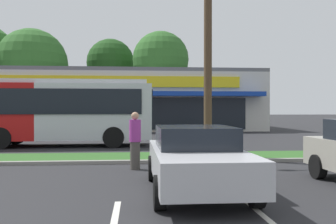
% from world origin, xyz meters
% --- Properties ---
extents(grass_median, '(56.00, 2.20, 0.12)m').
position_xyz_m(grass_median, '(0.00, 14.00, 0.06)').
color(grass_median, '#2D5B23').
rests_on(grass_median, ground_plane).
extents(curb_lip, '(56.00, 0.24, 0.12)m').
position_xyz_m(curb_lip, '(0.00, 12.78, 0.06)').
color(curb_lip, gray).
rests_on(curb_lip, ground_plane).
extents(storefront_building, '(25.68, 12.06, 5.18)m').
position_xyz_m(storefront_building, '(-1.40, 35.35, 2.59)').
color(storefront_building, beige).
rests_on(storefront_building, ground_plane).
extents(tree_mid_left, '(7.84, 7.84, 10.65)m').
position_xyz_m(tree_mid_left, '(-10.85, 42.80, 6.72)').
color(tree_mid_left, '#473323').
rests_on(tree_mid_left, ground_plane).
extents(tree_mid, '(5.82, 5.82, 10.43)m').
position_xyz_m(tree_mid, '(-2.55, 46.99, 7.49)').
color(tree_mid, '#473323').
rests_on(tree_mid, ground_plane).
extents(tree_mid_right, '(6.34, 6.34, 10.59)m').
position_xyz_m(tree_mid_right, '(3.35, 42.68, 7.40)').
color(tree_mid_right, '#473323').
rests_on(tree_mid_right, ground_plane).
extents(utility_pole, '(3.06, 2.40, 9.71)m').
position_xyz_m(utility_pole, '(3.09, 14.06, 5.20)').
color(utility_pole, '#4C3826').
rests_on(utility_pole, ground_plane).
extents(city_bus, '(12.11, 2.84, 3.25)m').
position_xyz_m(city_bus, '(-4.73, 19.09, 1.77)').
color(city_bus, '#B71414').
rests_on(city_bus, ground_plane).
extents(car_3, '(2.01, 4.60, 1.44)m').
position_xyz_m(car_3, '(1.86, 8.36, 0.75)').
color(car_3, '#B7B7BC').
rests_on(car_3, ground_plane).
extents(pedestrian_by_pole, '(0.35, 0.35, 1.75)m').
position_xyz_m(pedestrian_by_pole, '(0.51, 11.57, 0.88)').
color(pedestrian_by_pole, '#47423D').
rests_on(pedestrian_by_pole, ground_plane).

